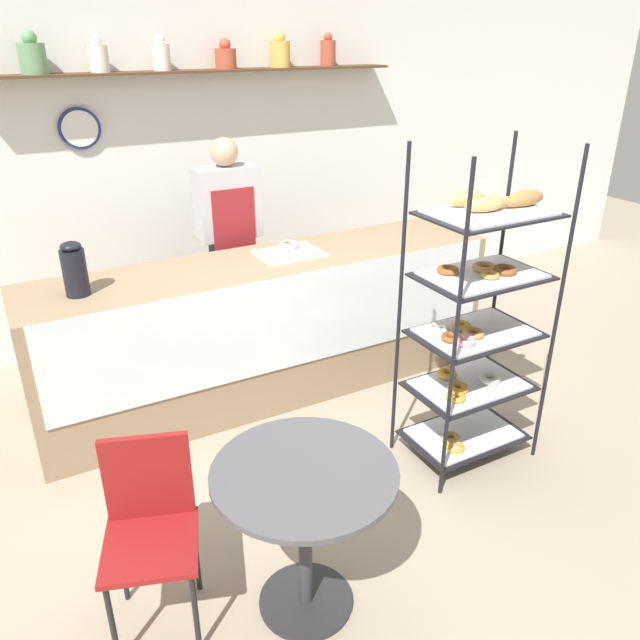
{
  "coord_description": "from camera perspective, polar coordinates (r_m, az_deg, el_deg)",
  "views": [
    {
      "loc": [
        -1.56,
        -2.47,
        2.34
      ],
      "look_at": [
        0.0,
        0.38,
        0.83
      ],
      "focal_mm": 35.0,
      "sensor_mm": 36.0,
      "label": 1
    }
  ],
  "objects": [
    {
      "name": "display_counter",
      "position": [
        4.3,
        -4.52,
        -0.64
      ],
      "size": [
        3.15,
        0.68,
        0.98
      ],
      "color": "#937A5B",
      "rests_on": "ground_plane"
    },
    {
      "name": "person_worker",
      "position": [
        4.63,
        -8.23,
        6.78
      ],
      "size": [
        0.44,
        0.23,
        1.69
      ],
      "color": "#282833",
      "rests_on": "ground_plane"
    },
    {
      "name": "back_wall",
      "position": [
        5.19,
        -11.04,
        13.69
      ],
      "size": [
        10.0,
        0.3,
        2.7
      ],
      "color": "white",
      "rests_on": "ground_plane"
    },
    {
      "name": "donut_tray_counter",
      "position": [
        4.24,
        -2.61,
        6.41
      ],
      "size": [
        0.42,
        0.33,
        0.05
      ],
      "color": "white",
      "rests_on": "display_counter"
    },
    {
      "name": "pastry_rack",
      "position": [
        3.55,
        14.16,
        0.39
      ],
      "size": [
        0.74,
        0.5,
        1.85
      ],
      "color": "black",
      "rests_on": "ground_plane"
    },
    {
      "name": "cafe_chair",
      "position": [
        2.79,
        -15.29,
        -16.95
      ],
      "size": [
        0.48,
        0.48,
        0.86
      ],
      "rotation": [
        0.0,
        0.0,
        5.96
      ],
      "color": "black",
      "rests_on": "ground_plane"
    },
    {
      "name": "cafe_table",
      "position": [
        2.69,
        -1.41,
        -16.56
      ],
      "size": [
        0.77,
        0.77,
        0.74
      ],
      "color": "#262628",
      "rests_on": "ground_plane"
    },
    {
      "name": "ground_plane",
      "position": [
        3.74,
        2.89,
        -13.85
      ],
      "size": [
        14.0,
        14.0,
        0.0
      ],
      "primitive_type": "plane",
      "color": "gray"
    },
    {
      "name": "coffee_carafe",
      "position": [
        3.75,
        -21.54,
        4.33
      ],
      "size": [
        0.13,
        0.13,
        0.31
      ],
      "color": "black",
      "rests_on": "display_counter"
    }
  ]
}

